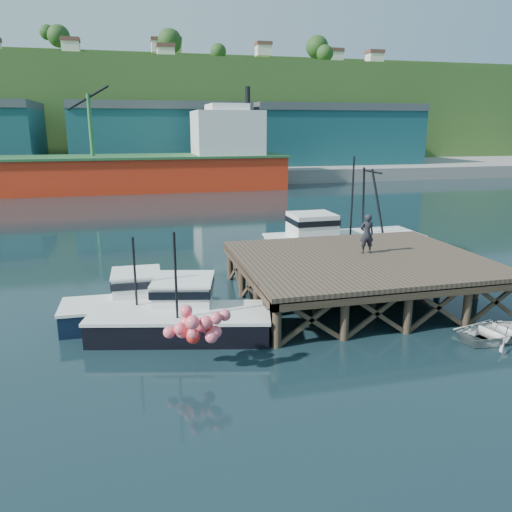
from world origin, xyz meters
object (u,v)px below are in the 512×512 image
object	(u,v)px
trawler	(341,240)
dinghy	(497,331)
boat_black	(181,314)
dockworker	(367,234)
boat_navy	(137,304)

from	to	relation	value
trawler	dinghy	world-z (taller)	trawler
boat_black	dinghy	bearing A→B (deg)	-3.63
boat_black	dockworker	bearing A→B (deg)	30.60
dinghy	boat_black	bearing A→B (deg)	62.83
trawler	boat_navy	bearing A→B (deg)	-150.73
trawler	boat_black	bearing A→B (deg)	-140.93
boat_black	trawler	world-z (taller)	trawler
dockworker	boat_black	bearing A→B (deg)	24.11
trawler	dockworker	bearing A→B (deg)	-102.78
trawler	dinghy	xyz separation A→B (m)	(1.28, -13.06, -1.01)
dinghy	dockworker	world-z (taller)	dockworker
boat_navy	dockworker	xyz separation A→B (m)	(11.58, 1.23, 2.33)
boat_navy	dinghy	distance (m)	15.26
boat_navy	boat_black	distance (m)	2.54
dinghy	trawler	bearing A→B (deg)	-4.67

